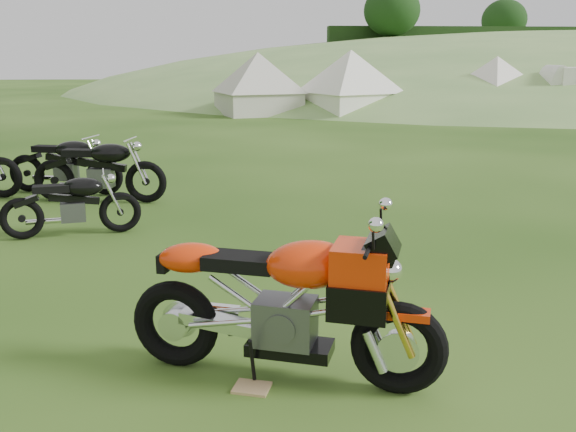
{
  "coord_description": "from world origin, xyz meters",
  "views": [
    {
      "loc": [
        -0.7,
        -6.23,
        2.31
      ],
      "look_at": [
        -0.14,
        0.4,
        0.64
      ],
      "focal_mm": 40.0,
      "sensor_mm": 36.0,
      "label": 1
    }
  ],
  "objects_px": {
    "sport_motorcycle": "(282,292)",
    "vintage_moto_a": "(71,203)",
    "tent_mid": "(350,82)",
    "tent_left": "(258,83)",
    "vintage_moto_c": "(64,163)",
    "plywood_board": "(252,388)",
    "tent_right": "(496,84)",
    "vintage_moto_b": "(99,168)"
  },
  "relations": [
    {
      "from": "tent_mid",
      "to": "tent_right",
      "type": "relative_size",
      "value": 1.06
    },
    {
      "from": "vintage_moto_c",
      "to": "tent_mid",
      "type": "xyz_separation_m",
      "value": [
        7.48,
        14.27,
        0.75
      ]
    },
    {
      "from": "tent_left",
      "to": "vintage_moto_c",
      "type": "bearing_deg",
      "value": -120.25
    },
    {
      "from": "tent_mid",
      "to": "vintage_moto_c",
      "type": "bearing_deg",
      "value": -142.41
    },
    {
      "from": "tent_mid",
      "to": "plywood_board",
      "type": "bearing_deg",
      "value": -126.72
    },
    {
      "from": "plywood_board",
      "to": "vintage_moto_b",
      "type": "xyz_separation_m",
      "value": [
        -2.26,
        6.22,
        0.55
      ]
    },
    {
      "from": "tent_right",
      "to": "tent_left",
      "type": "bearing_deg",
      "value": 150.17
    },
    {
      "from": "vintage_moto_a",
      "to": "tent_left",
      "type": "bearing_deg",
      "value": 68.19
    },
    {
      "from": "vintage_moto_a",
      "to": "vintage_moto_c",
      "type": "relative_size",
      "value": 0.85
    },
    {
      "from": "plywood_board",
      "to": "vintage_moto_c",
      "type": "xyz_separation_m",
      "value": [
        -2.98,
        6.95,
        0.52
      ]
    },
    {
      "from": "vintage_moto_b",
      "to": "tent_right",
      "type": "height_order",
      "value": "tent_right"
    },
    {
      "from": "vintage_moto_a",
      "to": "tent_left",
      "type": "distance_m",
      "value": 18.01
    },
    {
      "from": "sport_motorcycle",
      "to": "vintage_moto_a",
      "type": "bearing_deg",
      "value": 140.45
    },
    {
      "from": "vintage_moto_c",
      "to": "tent_mid",
      "type": "distance_m",
      "value": 16.12
    },
    {
      "from": "tent_mid",
      "to": "tent_left",
      "type": "bearing_deg",
      "value": 144.11
    },
    {
      "from": "sport_motorcycle",
      "to": "tent_left",
      "type": "height_order",
      "value": "tent_left"
    },
    {
      "from": "sport_motorcycle",
      "to": "vintage_moto_a",
      "type": "xyz_separation_m",
      "value": [
        -2.46,
        4.05,
        -0.22
      ]
    },
    {
      "from": "sport_motorcycle",
      "to": "tent_mid",
      "type": "relative_size",
      "value": 0.76
    },
    {
      "from": "plywood_board",
      "to": "tent_mid",
      "type": "relative_size",
      "value": 0.09
    },
    {
      "from": "sport_motorcycle",
      "to": "tent_right",
      "type": "xyz_separation_m",
      "value": [
        10.1,
        20.93,
        0.54
      ]
    },
    {
      "from": "plywood_board",
      "to": "sport_motorcycle",
      "type": "bearing_deg",
      "value": 33.97
    },
    {
      "from": "vintage_moto_a",
      "to": "tent_mid",
      "type": "distance_m",
      "value": 18.31
    },
    {
      "from": "sport_motorcycle",
      "to": "vintage_moto_b",
      "type": "xyz_separation_m",
      "value": [
        -2.49,
        6.06,
        -0.11
      ]
    },
    {
      "from": "sport_motorcycle",
      "to": "tent_left",
      "type": "xyz_separation_m",
      "value": [
        0.67,
        21.76,
        0.58
      ]
    },
    {
      "from": "vintage_moto_b",
      "to": "tent_left",
      "type": "relative_size",
      "value": 0.73
    },
    {
      "from": "sport_motorcycle",
      "to": "vintage_moto_b",
      "type": "height_order",
      "value": "sport_motorcycle"
    },
    {
      "from": "sport_motorcycle",
      "to": "tent_right",
      "type": "relative_size",
      "value": 0.8
    },
    {
      "from": "vintage_moto_a",
      "to": "vintage_moto_c",
      "type": "height_order",
      "value": "vintage_moto_c"
    },
    {
      "from": "vintage_moto_b",
      "to": "vintage_moto_c",
      "type": "height_order",
      "value": "vintage_moto_b"
    },
    {
      "from": "vintage_moto_a",
      "to": "vintage_moto_b",
      "type": "relative_size",
      "value": 0.81
    },
    {
      "from": "vintage_moto_c",
      "to": "tent_left",
      "type": "height_order",
      "value": "tent_left"
    },
    {
      "from": "vintage_moto_a",
      "to": "tent_left",
      "type": "relative_size",
      "value": 0.59
    },
    {
      "from": "tent_mid",
      "to": "vintage_moto_a",
      "type": "bearing_deg",
      "value": -136.32
    },
    {
      "from": "vintage_moto_a",
      "to": "tent_right",
      "type": "xyz_separation_m",
      "value": [
        12.56,
        16.89,
        0.76
      ]
    },
    {
      "from": "sport_motorcycle",
      "to": "vintage_moto_b",
      "type": "relative_size",
      "value": 1.06
    },
    {
      "from": "plywood_board",
      "to": "vintage_moto_a",
      "type": "xyz_separation_m",
      "value": [
        -2.23,
        4.2,
        0.44
      ]
    },
    {
      "from": "plywood_board",
      "to": "vintage_moto_c",
      "type": "height_order",
      "value": "vintage_moto_c"
    },
    {
      "from": "plywood_board",
      "to": "tent_left",
      "type": "bearing_deg",
      "value": 87.65
    },
    {
      "from": "vintage_moto_a",
      "to": "tent_mid",
      "type": "height_order",
      "value": "tent_mid"
    },
    {
      "from": "vintage_moto_c",
      "to": "tent_left",
      "type": "distance_m",
      "value": 15.48
    },
    {
      "from": "plywood_board",
      "to": "vintage_moto_a",
      "type": "bearing_deg",
      "value": 117.93
    },
    {
      "from": "plywood_board",
      "to": "tent_mid",
      "type": "distance_m",
      "value": 21.72
    }
  ]
}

